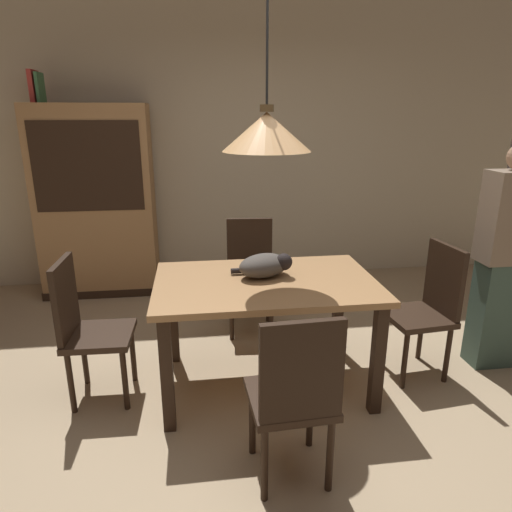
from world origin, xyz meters
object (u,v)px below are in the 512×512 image
at_px(person_standing, 504,260).
at_px(book_red_tall, 34,86).
at_px(cat_sleeping, 265,265).
at_px(chair_far_back, 250,270).
at_px(chair_near_front, 295,393).
at_px(book_green_slim, 40,88).
at_px(dining_table, 266,295).
at_px(chair_right_side, 428,305).
at_px(hutch_bookcase, 97,206).
at_px(chair_left_side, 86,325).
at_px(pendant_lamp, 267,131).

bearing_deg(person_standing, book_red_tall, 152.10).
xyz_separation_m(book_red_tall, person_standing, (3.49, -1.85, -1.20)).
bearing_deg(book_red_tall, cat_sleeping, -45.04).
bearing_deg(chair_far_back, chair_near_front, -90.06).
bearing_deg(book_green_slim, chair_near_front, -57.45).
xyz_separation_m(dining_table, person_standing, (1.67, 0.05, 0.15)).
distance_m(chair_right_side, book_red_tall, 3.80).
bearing_deg(chair_right_side, book_green_slim, 146.85).
relative_size(chair_right_side, book_green_slim, 3.58).
distance_m(dining_table, book_red_tall, 2.95).
bearing_deg(person_standing, hutch_bookcase, 148.89).
distance_m(chair_near_front, book_red_tall, 3.64).
bearing_deg(chair_left_side, book_green_slim, 108.65).
relative_size(chair_near_front, chair_far_back, 1.00).
bearing_deg(book_red_tall, chair_near_front, -56.74).
relative_size(chair_right_side, hutch_bookcase, 0.50).
height_order(dining_table, chair_left_side, chair_left_side).
xyz_separation_m(chair_far_back, cat_sleeping, (0.00, -0.81, 0.32)).
xyz_separation_m(chair_near_front, book_red_tall, (-1.82, 2.78, 1.48)).
bearing_deg(dining_table, chair_near_front, -89.73).
bearing_deg(chair_far_back, dining_table, -90.39).
bearing_deg(chair_left_side, dining_table, -0.11).
bearing_deg(dining_table, person_standing, 1.79).
distance_m(chair_near_front, chair_right_side, 1.43).
distance_m(cat_sleeping, book_green_slim, 2.80).
bearing_deg(pendant_lamp, book_red_tall, 133.74).
distance_m(chair_near_front, hutch_bookcase, 3.13).
xyz_separation_m(chair_left_side, book_green_slim, (-0.64, 1.90, 1.47)).
height_order(dining_table, chair_near_front, chair_near_front).
bearing_deg(pendant_lamp, cat_sleeping, 82.35).
bearing_deg(hutch_bookcase, person_standing, -31.11).
distance_m(pendant_lamp, person_standing, 1.88).
relative_size(book_red_tall, person_standing, 0.18).
height_order(chair_near_front, book_red_tall, book_red_tall).
height_order(book_red_tall, book_green_slim, book_red_tall).
bearing_deg(chair_far_back, cat_sleeping, -89.76).
bearing_deg(book_green_slim, person_standing, -28.24).
bearing_deg(chair_near_front, pendant_lamp, 90.27).
xyz_separation_m(hutch_bookcase, book_green_slim, (-0.38, 0.00, 1.09)).
height_order(dining_table, person_standing, person_standing).
distance_m(hutch_bookcase, book_green_slim, 1.16).
relative_size(pendant_lamp, book_green_slim, 5.00).
xyz_separation_m(chair_right_side, hutch_bookcase, (-2.52, 1.89, 0.38)).
height_order(cat_sleeping, hutch_bookcase, hutch_bookcase).
xyz_separation_m(chair_near_front, cat_sleeping, (0.01, 0.95, 0.32)).
bearing_deg(book_red_tall, book_green_slim, 0.00).
height_order(chair_near_front, cat_sleeping, chair_near_front).
bearing_deg(chair_right_side, cat_sleeping, 176.81).
relative_size(chair_left_side, pendant_lamp, 0.72).
xyz_separation_m(dining_table, chair_near_front, (0.00, -0.88, -0.14)).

